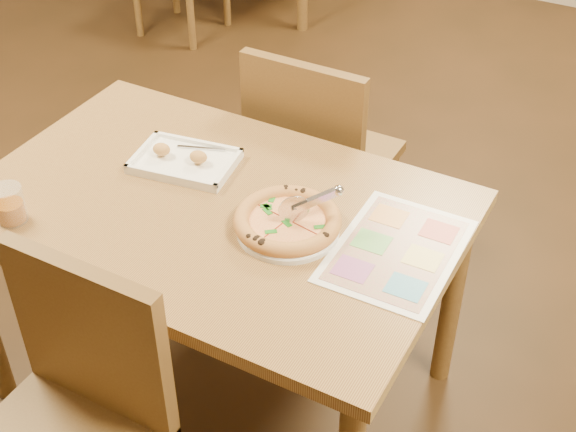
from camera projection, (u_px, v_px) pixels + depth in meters
The scene contains 9 objects.
dining_table at pixel (215, 229), 2.19m from camera, with size 1.30×0.85×0.72m.
chair_near at pixel (72, 399), 1.81m from camera, with size 0.42×0.42×0.47m.
chair_far at pixel (315, 144), 2.64m from camera, with size 0.42×0.42×0.47m.
plate at pixel (288, 229), 2.04m from camera, with size 0.26×0.26×0.01m, color white.
pizza at pixel (287, 221), 2.03m from camera, with size 0.28×0.28×0.04m.
pizza_cutter at pixel (309, 203), 2.00m from camera, with size 0.13×0.11×0.09m.
appetizer_tray at pixel (184, 161), 2.27m from camera, with size 0.31×0.24×0.05m.
glass_tumbler at pixel (10, 206), 2.05m from camera, with size 0.08×0.08×0.10m.
menu at pixel (397, 250), 1.98m from camera, with size 0.29×0.41×0.01m, color white.
Camera 1 is at (0.99, -1.39, 2.01)m, focal length 50.00 mm.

